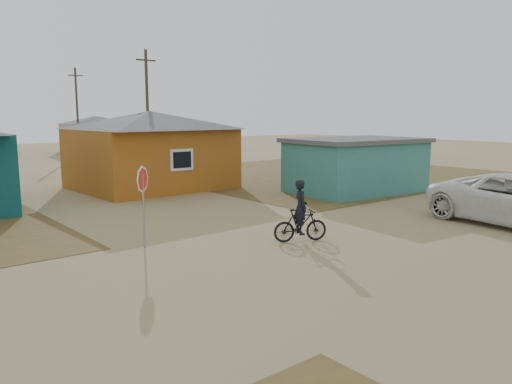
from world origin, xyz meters
The scene contains 9 objects.
ground centered at (0.00, 0.00, 0.00)m, with size 120.00×120.00×0.00m, color #928054.
grass_ne centered at (14.00, 13.00, 0.01)m, with size 20.00×18.00×0.00m, color brown.
house_yellow centered at (2.50, 14.00, 2.00)m, with size 7.72×6.76×3.90m.
shed_turquoise centered at (9.50, 6.50, 1.31)m, with size 6.71×4.93×2.60m.
house_beige_east centered at (10.00, 40.00, 1.86)m, with size 6.95×6.05×3.60m.
utility_pole_near centered at (6.50, 22.00, 4.14)m, with size 1.40×0.20×8.00m.
utility_pole_far centered at (7.50, 38.00, 4.14)m, with size 1.40×0.20×8.00m.
stop_sign centered at (-3.18, 3.57, 1.72)m, with size 0.73×0.28×2.32m.
cyclist centered at (0.68, 1.25, 0.67)m, with size 1.68×1.10×1.85m.
Camera 1 is at (-9.43, -9.02, 3.71)m, focal length 35.00 mm.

